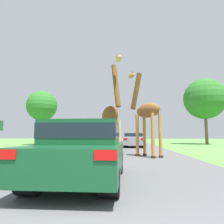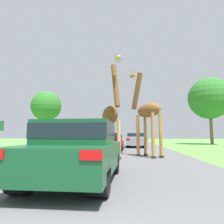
{
  "view_description": "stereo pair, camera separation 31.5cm",
  "coord_description": "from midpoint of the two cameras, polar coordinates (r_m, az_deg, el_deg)",
  "views": [
    {
      "loc": [
        0.32,
        -0.89,
        1.14
      ],
      "look_at": [
        -0.48,
        9.61,
        2.41
      ],
      "focal_mm": 32.0,
      "sensor_mm": 36.0,
      "label": 1
    },
    {
      "loc": [
        0.63,
        -0.86,
        1.14
      ],
      "look_at": [
        -0.48,
        9.61,
        2.41
      ],
      "focal_mm": 32.0,
      "sensor_mm": 36.0,
      "label": 2
    }
  ],
  "objects": [
    {
      "name": "road",
      "position": [
        30.9,
        5.25,
        -8.93
      ],
      "size": [
        7.62,
        120.0,
        0.0
      ],
      "color": "#5B5B5E",
      "rests_on": "ground"
    },
    {
      "name": "tree_centre_back",
      "position": [
        28.47,
        -17.97,
        1.56
      ],
      "size": [
        4.03,
        4.03,
        7.2
      ],
      "color": "brown",
      "rests_on": "ground"
    },
    {
      "name": "giraffe_companion",
      "position": [
        11.52,
        10.59,
        -0.12
      ],
      "size": [
        1.94,
        2.44,
        5.29
      ],
      "rotation": [
        0.0,
        0.0,
        0.63
      ],
      "color": "#B77F3D",
      "rests_on": "ground"
    },
    {
      "name": "giraffe_near_road",
      "position": [
        10.48,
        0.37,
        -1.2
      ],
      "size": [
        1.44,
        2.81,
        5.07
      ],
      "rotation": [
        0.0,
        0.0,
        -2.78
      ],
      "color": "tan",
      "rests_on": "ground"
    },
    {
      "name": "tree_right_cluster",
      "position": [
        30.73,
        26.36,
        3.54
      ],
      "size": [
        5.71,
        5.71,
        9.17
      ],
      "color": "brown",
      "rests_on": "ground"
    },
    {
      "name": "car_lead_maroon",
      "position": [
        5.27,
        -8.16,
        -10.45
      ],
      "size": [
        1.94,
        4.11,
        1.51
      ],
      "color": "#144C28",
      "rests_on": "ground"
    },
    {
      "name": "car_queue_left",
      "position": [
        21.02,
        7.42,
        -7.74
      ],
      "size": [
        1.99,
        4.6,
        1.5
      ],
      "color": "gray",
      "rests_on": "ground"
    },
    {
      "name": "car_far_ahead",
      "position": [
        27.48,
        1.0,
        -7.52
      ],
      "size": [
        1.88,
        4.76,
        1.53
      ],
      "color": "black",
      "rests_on": "ground"
    },
    {
      "name": "car_queue_right",
      "position": [
        15.09,
        0.05,
        -8.64
      ],
      "size": [
        1.88,
        4.38,
        1.23
      ],
      "color": "maroon",
      "rests_on": "ground"
    }
  ]
}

